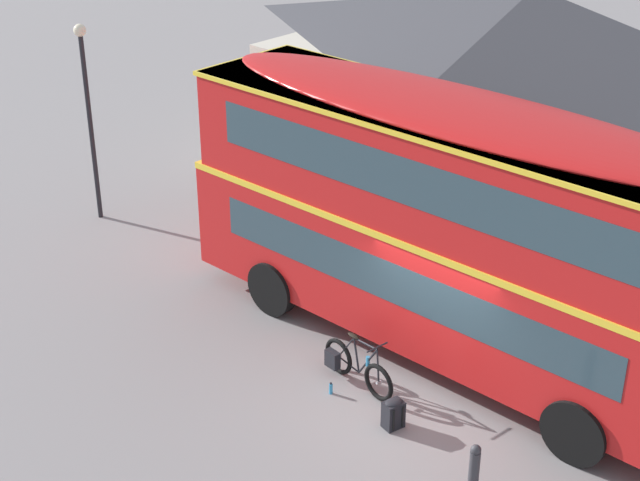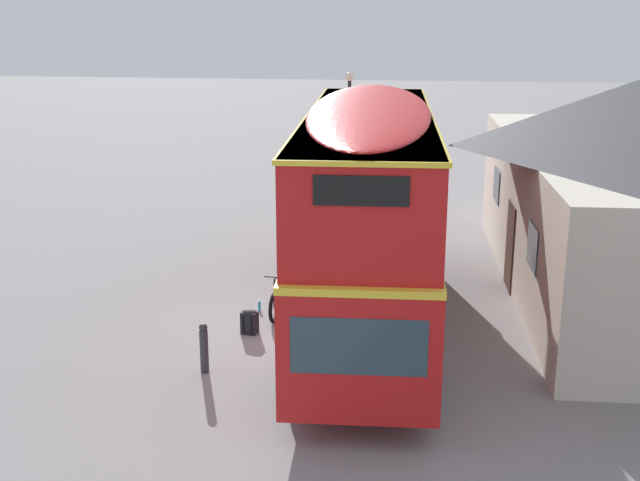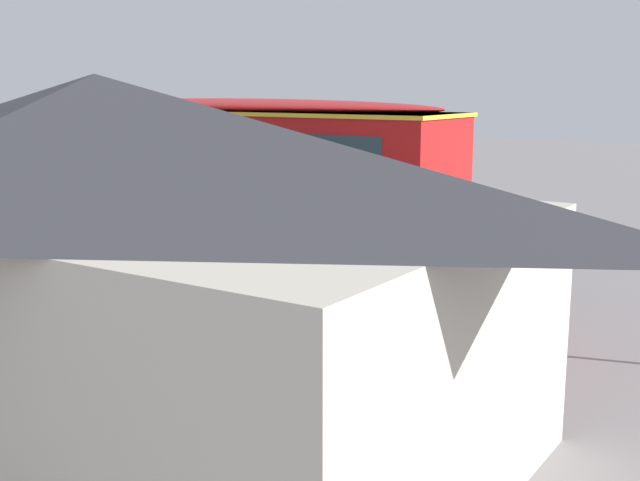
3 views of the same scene
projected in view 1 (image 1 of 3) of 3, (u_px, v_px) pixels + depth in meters
The scene contains 8 objects.
ground_plane at pixel (419, 396), 16.47m from camera, with size 120.00×120.00×0.00m, color gray.
double_decker_bus at pixel (454, 221), 16.56m from camera, with size 10.75×3.03×4.79m.
touring_bicycle at pixel (355, 366), 16.62m from camera, with size 1.71×0.46×1.03m.
backpack_on_ground at pixel (393, 413), 15.60m from camera, with size 0.34×0.37×0.53m.
water_bottle_blue_sports at pixel (331, 389), 16.50m from camera, with size 0.06×0.06×0.22m.
pub_building at pixel (524, 98), 22.46m from camera, with size 12.58×7.26×5.23m.
street_lamp at pixel (88, 102), 21.63m from camera, with size 0.28×0.28×4.62m.
kerb_bollard at pixel (474, 471), 13.99m from camera, with size 0.16×0.16×0.97m.
Camera 1 is at (8.42, -10.71, 9.78)m, focal length 54.02 mm.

